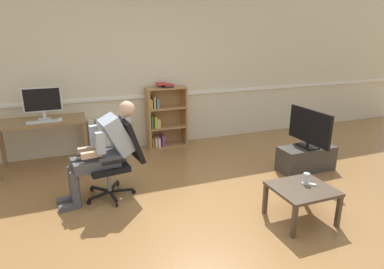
{
  "coord_description": "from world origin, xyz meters",
  "views": [
    {
      "loc": [
        -1.35,
        -3.03,
        2.01
      ],
      "look_at": [
        0.15,
        0.85,
        0.7
      ],
      "focal_mm": 30.48,
      "sensor_mm": 36.0,
      "label": 1
    }
  ],
  "objects_px": {
    "drinking_glass": "(306,179)",
    "person_seated": "(104,149)",
    "keyboard": "(43,122)",
    "computer_mouse": "(60,120)",
    "computer_desk": "(41,127)",
    "office_chair": "(118,156)",
    "bookshelf": "(164,117)",
    "radiator": "(107,135)",
    "tv_screen": "(309,128)",
    "spare_remote": "(309,184)",
    "imac_monitor": "(42,101)",
    "coffee_table": "(302,192)",
    "tv_stand": "(306,158)"
  },
  "relations": [
    {
      "from": "spare_remote",
      "to": "computer_mouse",
      "type": "bearing_deg",
      "value": 86.73
    },
    {
      "from": "keyboard",
      "to": "office_chair",
      "type": "distance_m",
      "value": 1.47
    },
    {
      "from": "person_seated",
      "to": "spare_remote",
      "type": "bearing_deg",
      "value": 50.08
    },
    {
      "from": "drinking_glass",
      "to": "person_seated",
      "type": "bearing_deg",
      "value": 148.21
    },
    {
      "from": "office_chair",
      "to": "drinking_glass",
      "type": "distance_m",
      "value": 2.26
    },
    {
      "from": "person_seated",
      "to": "coffee_table",
      "type": "distance_m",
      "value": 2.36
    },
    {
      "from": "drinking_glass",
      "to": "keyboard",
      "type": "bearing_deg",
      "value": 138.76
    },
    {
      "from": "radiator",
      "to": "person_seated",
      "type": "bearing_deg",
      "value": -97.47
    },
    {
      "from": "bookshelf",
      "to": "office_chair",
      "type": "relative_size",
      "value": 1.18
    },
    {
      "from": "radiator",
      "to": "drinking_glass",
      "type": "height_order",
      "value": "radiator"
    },
    {
      "from": "computer_desk",
      "to": "drinking_glass",
      "type": "height_order",
      "value": "computer_desk"
    },
    {
      "from": "keyboard",
      "to": "office_chair",
      "type": "height_order",
      "value": "office_chair"
    },
    {
      "from": "computer_mouse",
      "to": "keyboard",
      "type": "bearing_deg",
      "value": -175.23
    },
    {
      "from": "imac_monitor",
      "to": "bookshelf",
      "type": "xyz_separation_m",
      "value": [
        1.94,
        0.22,
        -0.49
      ]
    },
    {
      "from": "imac_monitor",
      "to": "office_chair",
      "type": "distance_m",
      "value": 1.69
    },
    {
      "from": "person_seated",
      "to": "drinking_glass",
      "type": "bearing_deg",
      "value": 50.62
    },
    {
      "from": "computer_desk",
      "to": "imac_monitor",
      "type": "height_order",
      "value": "imac_monitor"
    },
    {
      "from": "office_chair",
      "to": "coffee_table",
      "type": "height_order",
      "value": "office_chair"
    },
    {
      "from": "computer_mouse",
      "to": "office_chair",
      "type": "relative_size",
      "value": 0.1
    },
    {
      "from": "imac_monitor",
      "to": "radiator",
      "type": "height_order",
      "value": "imac_monitor"
    },
    {
      "from": "computer_desk",
      "to": "bookshelf",
      "type": "height_order",
      "value": "bookshelf"
    },
    {
      "from": "bookshelf",
      "to": "drinking_glass",
      "type": "height_order",
      "value": "bookshelf"
    },
    {
      "from": "person_seated",
      "to": "drinking_glass",
      "type": "height_order",
      "value": "person_seated"
    },
    {
      "from": "tv_screen",
      "to": "drinking_glass",
      "type": "xyz_separation_m",
      "value": [
        -0.89,
        -1.03,
        -0.21
      ]
    },
    {
      "from": "tv_screen",
      "to": "computer_desk",
      "type": "bearing_deg",
      "value": 65.75
    },
    {
      "from": "computer_desk",
      "to": "tv_stand",
      "type": "distance_m",
      "value": 4.01
    },
    {
      "from": "tv_screen",
      "to": "imac_monitor",
      "type": "bearing_deg",
      "value": 64.39
    },
    {
      "from": "imac_monitor",
      "to": "person_seated",
      "type": "distance_m",
      "value": 1.6
    },
    {
      "from": "imac_monitor",
      "to": "spare_remote",
      "type": "bearing_deg",
      "value": -44.15
    },
    {
      "from": "imac_monitor",
      "to": "coffee_table",
      "type": "xyz_separation_m",
      "value": [
        2.64,
        -2.69,
        -0.69
      ]
    },
    {
      "from": "keyboard",
      "to": "bookshelf",
      "type": "relative_size",
      "value": 0.36
    },
    {
      "from": "computer_mouse",
      "to": "bookshelf",
      "type": "relative_size",
      "value": 0.09
    },
    {
      "from": "imac_monitor",
      "to": "spare_remote",
      "type": "relative_size",
      "value": 3.64
    },
    {
      "from": "office_chair",
      "to": "spare_remote",
      "type": "bearing_deg",
      "value": 47.42
    },
    {
      "from": "bookshelf",
      "to": "radiator",
      "type": "xyz_separation_m",
      "value": [
        -1.01,
        0.09,
        -0.25
      ]
    },
    {
      "from": "keyboard",
      "to": "radiator",
      "type": "xyz_separation_m",
      "value": [
        0.95,
        0.53,
        -0.47
      ]
    },
    {
      "from": "computer_desk",
      "to": "office_chair",
      "type": "xyz_separation_m",
      "value": [
        0.93,
        -1.28,
        -0.12
      ]
    },
    {
      "from": "office_chair",
      "to": "coffee_table",
      "type": "relative_size",
      "value": 1.55
    },
    {
      "from": "imac_monitor",
      "to": "tv_screen",
      "type": "xyz_separation_m",
      "value": [
        3.63,
        -1.6,
        -0.36
      ]
    },
    {
      "from": "person_seated",
      "to": "tv_screen",
      "type": "distance_m",
      "value": 2.93
    },
    {
      "from": "keyboard",
      "to": "bookshelf",
      "type": "height_order",
      "value": "bookshelf"
    },
    {
      "from": "radiator",
      "to": "spare_remote",
      "type": "height_order",
      "value": "radiator"
    },
    {
      "from": "tv_stand",
      "to": "coffee_table",
      "type": "relative_size",
      "value": 1.33
    },
    {
      "from": "office_chair",
      "to": "tv_screen",
      "type": "bearing_deg",
      "value": 77.36
    },
    {
      "from": "drinking_glass",
      "to": "tv_stand",
      "type": "bearing_deg",
      "value": 49.36
    },
    {
      "from": "radiator",
      "to": "person_seated",
      "type": "relative_size",
      "value": 0.7
    },
    {
      "from": "keyboard",
      "to": "computer_mouse",
      "type": "distance_m",
      "value": 0.24
    },
    {
      "from": "imac_monitor",
      "to": "computer_mouse",
      "type": "xyz_separation_m",
      "value": [
        0.22,
        -0.2,
        -0.26
      ]
    },
    {
      "from": "coffee_table",
      "to": "tv_stand",
      "type": "bearing_deg",
      "value": 48.2
    },
    {
      "from": "keyboard",
      "to": "spare_remote",
      "type": "bearing_deg",
      "value": -41.5
    }
  ]
}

